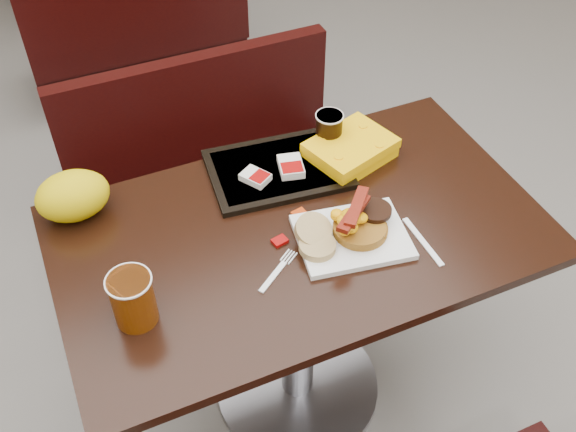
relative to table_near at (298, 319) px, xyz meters
name	(u,v)px	position (x,y,z in m)	size (l,w,h in m)	color
floor	(297,388)	(0.00, 0.00, -0.38)	(6.00, 7.00, 0.01)	gray
table_near	(298,319)	(0.00, 0.00, 0.00)	(1.20, 0.70, 0.75)	black
bench_near_n	(217,175)	(0.00, 0.70, -0.02)	(1.00, 0.46, 0.72)	black
bench_far_s	(132,20)	(0.00, 1.90, -0.02)	(1.00, 0.46, 0.72)	black
platter	(352,237)	(0.10, -0.08, 0.38)	(0.26, 0.21, 0.02)	white
pancake_stack	(360,227)	(0.12, -0.08, 0.40)	(0.13, 0.13, 0.03)	olive
sausage_patty	(375,210)	(0.17, -0.06, 0.42)	(0.08, 0.08, 0.01)	black
scrambled_eggs	(350,219)	(0.10, -0.07, 0.44)	(0.09, 0.08, 0.05)	orange
bacon_strips	(354,212)	(0.10, -0.08, 0.47)	(0.15, 0.07, 0.01)	#4E0F05
muffin_bottom	(317,246)	(0.00, -0.09, 0.40)	(0.09, 0.09, 0.02)	tan
muffin_top	(313,230)	(0.01, -0.05, 0.41)	(0.09, 0.09, 0.02)	tan
coffee_cup_near	(133,300)	(-0.44, -0.10, 0.44)	(0.09, 0.09, 0.13)	#8C3D05
fork	(273,277)	(-0.12, -0.12, 0.38)	(0.14, 0.03, 0.00)	white
knife	(423,241)	(0.25, -0.16, 0.38)	(0.17, 0.01, 0.00)	white
condiment_syrup	(299,213)	(0.02, 0.05, 0.38)	(0.03, 0.03, 0.01)	#B43007
condiment_ketchup	(280,241)	(-0.06, -0.02, 0.38)	(0.04, 0.03, 0.01)	#8C0504
tray	(278,169)	(0.03, 0.22, 0.38)	(0.37, 0.26, 0.02)	black
hashbrown_sleeve_left	(255,177)	(-0.04, 0.20, 0.40)	(0.05, 0.07, 0.02)	silver
hashbrown_sleeve_right	(291,166)	(0.06, 0.20, 0.40)	(0.06, 0.08, 0.02)	silver
coffee_cup_far	(329,130)	(0.20, 0.25, 0.44)	(0.07, 0.07, 0.10)	black
clamshell	(350,150)	(0.24, 0.19, 0.40)	(0.22, 0.17, 0.06)	#FFB804
paper_bag	(73,196)	(-0.49, 0.27, 0.44)	(0.18, 0.13, 0.13)	#DBB507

